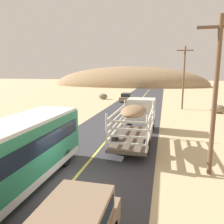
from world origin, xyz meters
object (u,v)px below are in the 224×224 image
(livestock_truck, at_px, (139,115))
(car_far, at_px, (126,97))
(bus, at_px, (11,156))
(boulder_mid_field, at_px, (103,96))
(boulder_near_shoulder, at_px, (217,109))
(power_pole_mid, at_px, (184,76))
(power_pole_near, at_px, (215,93))

(livestock_truck, distance_m, car_far, 21.72)
(bus, bearing_deg, boulder_mid_field, 98.41)
(bus, distance_m, boulder_mid_field, 34.40)
(bus, height_order, car_far, bus)
(bus, bearing_deg, boulder_near_shoulder, 60.06)
(boulder_near_shoulder, bearing_deg, car_far, 147.88)
(livestock_truck, relative_size, boulder_near_shoulder, 4.81)
(boulder_near_shoulder, relative_size, boulder_mid_field, 1.17)
(boulder_mid_field, bearing_deg, boulder_near_shoulder, -30.07)
(car_far, xyz_separation_m, boulder_mid_field, (-4.89, 2.17, -0.16))
(car_far, bearing_deg, power_pole_mid, -34.79)
(power_pole_near, distance_m, power_pole_mid, 21.38)
(power_pole_near, distance_m, boulder_mid_field, 33.38)
(boulder_mid_field, bearing_deg, power_pole_mid, -31.30)
(boulder_mid_field, bearing_deg, bus, -81.59)
(livestock_truck, xyz_separation_m, boulder_near_shoulder, (8.91, 12.67, -1.24))
(livestock_truck, relative_size, car_far, 2.20)
(livestock_truck, distance_m, power_pole_mid, 15.73)
(livestock_truck, relative_size, bus, 0.97)
(livestock_truck, distance_m, power_pole_near, 8.49)
(power_pole_mid, relative_size, boulder_mid_field, 5.11)
(boulder_near_shoulder, bearing_deg, power_pole_near, -102.57)
(bus, relative_size, power_pole_near, 1.22)
(bus, height_order, power_pole_mid, power_pole_mid)
(power_pole_near, height_order, boulder_mid_field, power_pole_near)
(car_far, distance_m, power_pole_near, 29.55)
(power_pole_mid, xyz_separation_m, boulder_near_shoulder, (4.30, -2.08, -4.16))
(livestock_truck, height_order, car_far, livestock_truck)
(livestock_truck, bearing_deg, bus, -112.98)
(power_pole_near, xyz_separation_m, boulder_near_shoulder, (4.30, 19.30, -3.85))
(car_far, bearing_deg, livestock_truck, -77.61)
(power_pole_mid, bearing_deg, power_pole_near, -90.00)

